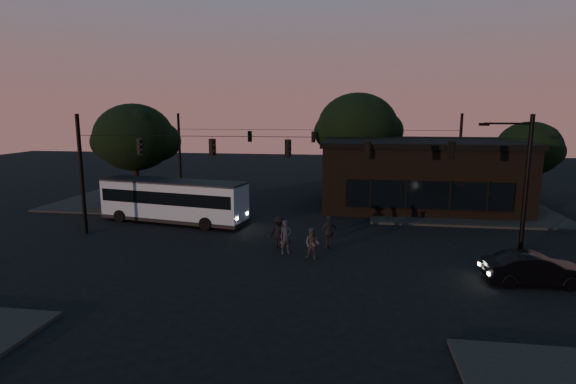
# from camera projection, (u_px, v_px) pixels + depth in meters

# --- Properties ---
(ground) EXTENTS (120.00, 120.00, 0.00)m
(ground) POSITION_uv_depth(u_px,v_px,m) (276.00, 264.00, 22.80)
(ground) COLOR black
(ground) RESTS_ON ground
(sidewalk_far_right) EXTENTS (14.00, 10.00, 0.15)m
(sidewalk_far_right) POSITION_uv_depth(u_px,v_px,m) (460.00, 211.00, 34.69)
(sidewalk_far_right) COLOR black
(sidewalk_far_right) RESTS_ON ground
(sidewalk_far_left) EXTENTS (14.00, 10.00, 0.15)m
(sidewalk_far_left) POSITION_uv_depth(u_px,v_px,m) (144.00, 201.00, 38.44)
(sidewalk_far_left) COLOR black
(sidewalk_far_left) RESTS_ON ground
(building) EXTENTS (15.40, 10.41, 5.40)m
(building) POSITION_uv_depth(u_px,v_px,m) (418.00, 173.00, 36.59)
(building) COLOR black
(building) RESTS_ON ground
(tree_behind) EXTENTS (7.60, 7.60, 9.43)m
(tree_behind) POSITION_uv_depth(u_px,v_px,m) (357.00, 127.00, 42.57)
(tree_behind) COLOR black
(tree_behind) RESTS_ON ground
(tree_right) EXTENTS (5.20, 5.20, 6.86)m
(tree_right) POSITION_uv_depth(u_px,v_px,m) (529.00, 149.00, 36.93)
(tree_right) COLOR black
(tree_right) RESTS_ON ground
(tree_left) EXTENTS (6.40, 6.40, 8.30)m
(tree_left) POSITION_uv_depth(u_px,v_px,m) (134.00, 137.00, 36.51)
(tree_left) COLOR black
(tree_left) RESTS_ON ground
(signal_rig_near) EXTENTS (26.24, 0.30, 7.50)m
(signal_rig_near) POSITION_uv_depth(u_px,v_px,m) (288.00, 167.00, 25.92)
(signal_rig_near) COLOR black
(signal_rig_near) RESTS_ON ground
(signal_rig_far) EXTENTS (26.24, 0.30, 7.50)m
(signal_rig_far) POSITION_uv_depth(u_px,v_px,m) (313.00, 149.00, 41.55)
(signal_rig_far) COLOR black
(signal_rig_far) RESTS_ON ground
(bus) EXTENTS (10.80, 4.36, 2.96)m
(bus) POSITION_uv_depth(u_px,v_px,m) (173.00, 199.00, 31.11)
(bus) COLOR #7E8CA1
(bus) RESTS_ON ground
(car) EXTENTS (4.37, 1.71, 1.42)m
(car) POSITION_uv_depth(u_px,v_px,m) (535.00, 269.00, 19.94)
(car) COLOR black
(car) RESTS_ON ground
(pedestrian_a) EXTENTS (0.80, 0.70, 1.85)m
(pedestrian_a) POSITION_uv_depth(u_px,v_px,m) (286.00, 237.00, 24.30)
(pedestrian_a) COLOR #24222B
(pedestrian_a) RESTS_ON ground
(pedestrian_b) EXTENTS (0.95, 0.84, 1.65)m
(pedestrian_b) POSITION_uv_depth(u_px,v_px,m) (312.00, 244.00, 23.38)
(pedestrian_b) COLOR #353130
(pedestrian_b) RESTS_ON ground
(pedestrian_c) EXTENTS (1.19, 1.01, 1.91)m
(pedestrian_c) POSITION_uv_depth(u_px,v_px,m) (329.00, 232.00, 25.16)
(pedestrian_c) COLOR black
(pedestrian_c) RESTS_ON ground
(pedestrian_d) EXTENTS (1.38, 1.13, 1.86)m
(pedestrian_d) POSITION_uv_depth(u_px,v_px,m) (279.00, 232.00, 25.25)
(pedestrian_d) COLOR black
(pedestrian_d) RESTS_ON ground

